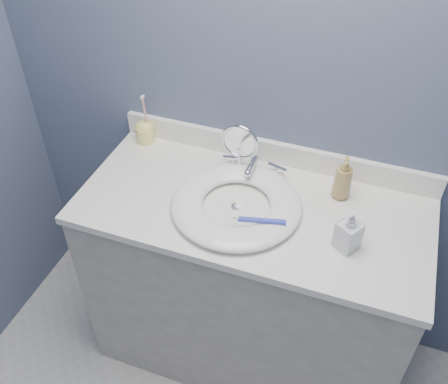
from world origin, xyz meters
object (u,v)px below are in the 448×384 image
at_px(soap_bottle_amber, 343,178).
at_px(toothbrush_holder, 145,131).
at_px(soap_bottle_clear, 349,230).
at_px(makeup_mirror, 240,147).

bearing_deg(soap_bottle_amber, toothbrush_holder, 170.69).
bearing_deg(soap_bottle_amber, soap_bottle_clear, -80.15).
bearing_deg(soap_bottle_amber, makeup_mirror, 174.53).
distance_m(makeup_mirror, toothbrush_holder, 0.43).
relative_size(makeup_mirror, toothbrush_holder, 0.99).
height_order(makeup_mirror, toothbrush_holder, toothbrush_holder).
xyz_separation_m(makeup_mirror, soap_bottle_clear, (0.44, -0.24, -0.04)).
relative_size(soap_bottle_amber, toothbrush_holder, 0.80).
height_order(soap_bottle_clear, toothbrush_holder, toothbrush_holder).
xyz_separation_m(makeup_mirror, soap_bottle_amber, (0.38, -0.01, -0.03)).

